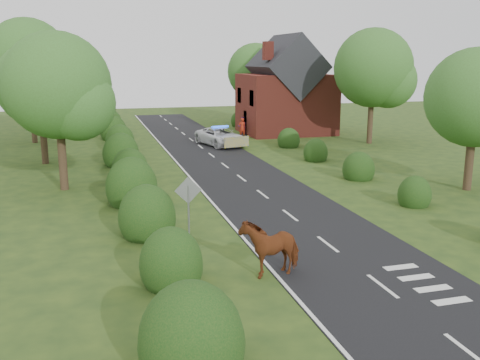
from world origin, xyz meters
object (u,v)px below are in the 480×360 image
object	(u,v)px
pedestrian_red	(242,128)
pedestrian_purple	(242,126)
road_sign	(188,199)
cow	(270,250)
police_van	(220,137)

from	to	relation	value
pedestrian_red	pedestrian_purple	world-z (taller)	pedestrian_red
road_sign	pedestrian_purple	world-z (taller)	road_sign
cow	police_van	world-z (taller)	police_van
police_van	cow	bearing A→B (deg)	-114.91
cow	pedestrian_purple	distance (m)	32.21
road_sign	cow	distance (m)	4.50
cow	police_van	bearing A→B (deg)	158.43
police_van	pedestrian_purple	xyz separation A→B (m)	(3.33, 5.04, 0.12)
police_van	pedestrian_red	bearing A→B (deg)	37.08
road_sign	pedestrian_purple	size ratio (longest dim) A/B	1.48
road_sign	pedestrian_red	distance (m)	27.67
road_sign	pedestrian_red	bearing A→B (deg)	69.65
pedestrian_purple	road_sign	bearing A→B (deg)	67.03
road_sign	pedestrian_purple	bearing A→B (deg)	69.81
cow	pedestrian_red	bearing A→B (deg)	154.30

